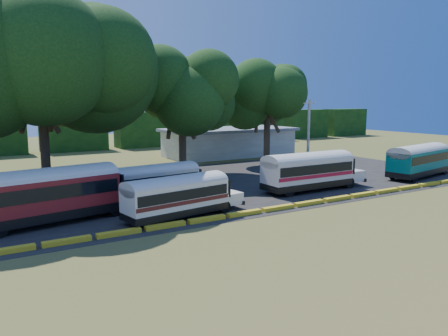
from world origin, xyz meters
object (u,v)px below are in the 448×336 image
bus_white_red (310,169)px  bus_cream_west (179,194)px  bus_red (50,192)px  bus_teal (419,159)px  tree_west (39,57)px

bus_white_red → bus_cream_west: bearing=-170.4°
bus_red → bus_white_red: (21.70, -0.80, -0.17)m
bus_cream_west → bus_teal: (28.43, 1.69, 0.30)m
bus_red → bus_cream_west: (7.77, -3.17, -0.44)m
bus_red → tree_west: 14.39m
bus_white_red → tree_west: bearing=150.4°
bus_red → bus_teal: bearing=-12.3°
bus_cream_west → tree_west: 18.20m
bus_cream_west → bus_white_red: (13.93, 2.37, 0.28)m
bus_red → tree_west: tree_west is taller
bus_red → bus_cream_west: bus_red is taller
bus_white_red → tree_west: 25.22m
bus_red → bus_white_red: 21.72m
bus_cream_west → bus_teal: bearing=-4.9°
bus_white_red → bus_teal: bearing=-2.7°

